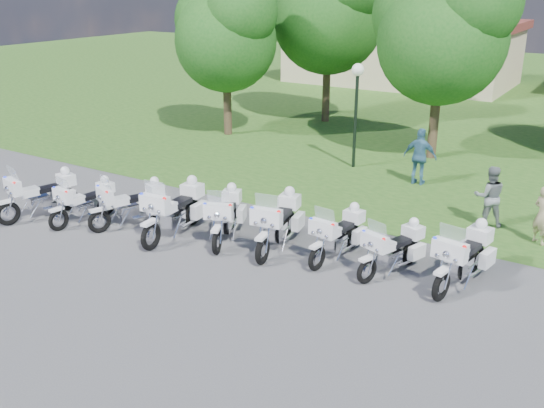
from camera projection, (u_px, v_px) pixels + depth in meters
The scene contains 19 objects.
ground at pixel (230, 248), 15.71m from camera, with size 100.00×100.00×0.00m, color #4E4E52.
grass_lawn at pixel (487, 93), 37.18m from camera, with size 100.00×48.00×0.01m, color #28561B.
motorcycle_0 at pixel (42, 194), 17.62m from camera, with size 1.21×2.42×1.66m.
motorcycle_1 at pixel (86, 201), 17.26m from camera, with size 0.91×2.19×1.47m.
motorcycle_2 at pixel (132, 203), 17.00m from camera, with size 1.31×2.22×1.57m.
motorcycle_3 at pixel (175, 209), 16.30m from camera, with size 0.99×2.65×1.78m.
motorcycle_4 at pixel (226, 215), 16.09m from camera, with size 1.37×2.27×1.62m.
motorcycle_5 at pixel (279, 221), 15.53m from camera, with size 1.12×2.55×1.72m.
motorcycle_6 at pixel (339, 233), 15.01m from camera, with size 0.89×2.27×1.53m.
motorcycle_7 at pixel (394, 248), 14.24m from camera, with size 1.16×2.12×1.48m.
motorcycle_8 at pixel (464, 256), 13.65m from camera, with size 1.08×2.48×1.68m.
lamp_post at pixel (357, 89), 21.50m from camera, with size 0.44×0.44×3.79m.
tree_0 at pixel (225, 31), 25.75m from camera, with size 5.10×4.35×6.80m.
tree_1 at pixel (328, 6), 27.94m from camera, with size 6.09×5.20×8.13m.
tree_2 at pixel (442, 27), 22.04m from camera, with size 5.57×4.76×7.43m.
building_west at pixel (402, 51), 40.23m from camera, with size 14.56×8.32×4.10m.
bystander_a at pixel (543, 215), 15.73m from camera, with size 0.58×0.38×1.58m, color tan.
bystander_b at pixel (489, 197), 16.83m from camera, with size 0.85×0.66×1.75m, color slate.
bystander_c at pixel (420, 157), 20.28m from camera, with size 1.13×0.47×1.92m, color teal.
Camera 1 is at (8.51, -11.58, 6.55)m, focal length 40.00 mm.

